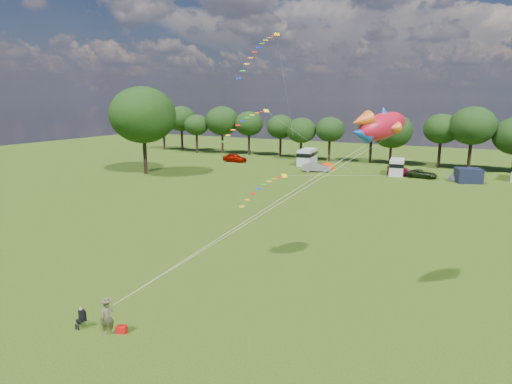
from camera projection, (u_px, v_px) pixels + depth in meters
The scene contains 19 objects.
ground_plane at pixel (200, 273), 28.69m from camera, with size 180.00×180.00×0.00m, color black.
tree_line at pixel (413, 129), 72.39m from camera, with size 102.98×10.98×10.27m.
big_tree at pixel (143, 115), 64.66m from camera, with size 10.00×10.00×13.28m.
car_a at pixel (235, 158), 79.01m from camera, with size 1.83×4.66×1.55m, color #8D0900.
car_b at pixel (316, 167), 68.12m from camera, with size 1.56×4.19×1.48m, color gray.
car_c at pixel (402, 171), 64.80m from camera, with size 1.83×4.36×1.31m, color maroon.
car_d at pixel (422, 174), 62.96m from camera, with size 1.98×4.38×1.19m, color black.
campervan_b at pixel (307, 156), 75.50m from camera, with size 2.98×5.83×2.75m.
campervan_c at pixel (397, 166), 65.58m from camera, with size 2.67×5.07×2.37m.
tent_orange at pixel (326, 169), 70.86m from camera, with size 2.74×3.00×2.14m.
tent_greyblue at pixel (460, 180), 61.36m from camera, with size 3.16×3.46×2.35m.
awning_navy at pixel (468, 175), 59.38m from camera, with size 3.21×2.61×2.01m, color black.
kite_flyer at pixel (108, 318), 21.03m from camera, with size 0.64×0.42×1.76m, color brown.
camp_chair at pixel (82, 315), 21.73m from camera, with size 0.57×0.59×1.11m.
kite_bag at pixel (122, 329), 21.28m from camera, with size 0.50×0.33×0.36m, color red.
fish_kite at pixel (378, 126), 23.52m from camera, with size 3.13×4.05×2.21m.
streamer_kite_a at pixel (261, 48), 52.46m from camera, with size 3.46×5.62×5.80m.
streamer_kite_b at pixel (248, 120), 50.98m from camera, with size 4.29×4.75×3.82m.
streamer_kite_c at pixel (267, 185), 42.33m from camera, with size 3.09×4.89×2.77m.
Camera 1 is at (15.89, -22.00, 11.41)m, focal length 30.00 mm.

